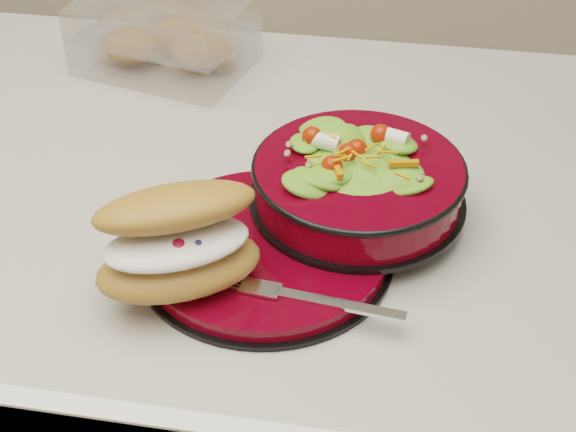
% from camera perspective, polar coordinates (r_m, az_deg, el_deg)
% --- Properties ---
extents(island_counter, '(1.24, 0.74, 0.90)m').
position_cam_1_polar(island_counter, '(1.25, 0.21, -14.03)').
color(island_counter, white).
rests_on(island_counter, ground).
extents(dinner_plate, '(0.26, 0.26, 0.02)m').
position_cam_1_polar(dinner_plate, '(0.82, -1.57, -2.38)').
color(dinner_plate, black).
rests_on(dinner_plate, island_counter).
extents(salad_bowl, '(0.23, 0.23, 0.10)m').
position_cam_1_polar(salad_bowl, '(0.85, 5.04, 2.91)').
color(salad_bowl, black).
rests_on(salad_bowl, dinner_plate).
extents(croissant, '(0.18, 0.16, 0.10)m').
position_cam_1_polar(croissant, '(0.75, -7.77, -1.83)').
color(croissant, '#A26931').
rests_on(croissant, dinner_plate).
extents(fork, '(0.16, 0.03, 0.00)m').
position_cam_1_polar(fork, '(0.75, 1.97, -5.95)').
color(fork, silver).
rests_on(fork, dinner_plate).
extents(pastry_box, '(0.26, 0.21, 0.09)m').
position_cam_1_polar(pastry_box, '(1.17, -8.68, 12.51)').
color(pastry_box, white).
rests_on(pastry_box, island_counter).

